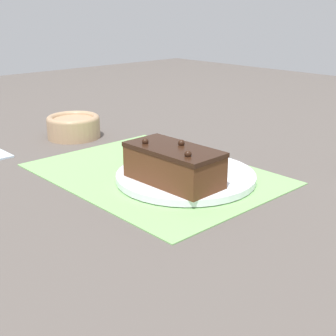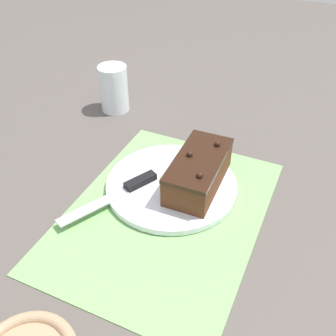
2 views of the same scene
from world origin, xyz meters
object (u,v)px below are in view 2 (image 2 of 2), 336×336
Objects in this scene: cake_plate at (171,185)px; drinking_glass at (114,89)px; chocolate_cake at (198,171)px; serving_knife at (125,189)px.

drinking_glass reaches higher than cake_plate.
drinking_glass reaches higher than chocolate_cake.
serving_knife is at bearing -49.52° from cake_plate.
cake_plate is 1.45× the size of chocolate_cake.
serving_knife reaches higher than cake_plate.
serving_knife is at bearing -56.78° from chocolate_cake.
chocolate_cake is 1.51× the size of drinking_glass.
cake_plate is at bearing 49.01° from drinking_glass.
serving_knife is at bearing 33.63° from drinking_glass.
chocolate_cake reaches higher than serving_knife.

